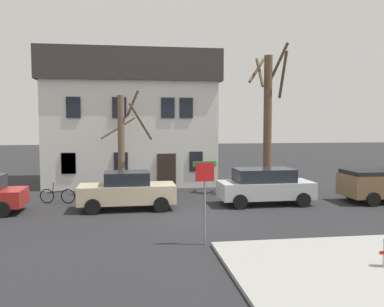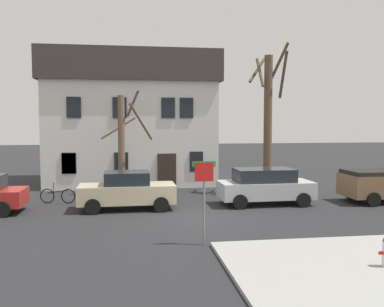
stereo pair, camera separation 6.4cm
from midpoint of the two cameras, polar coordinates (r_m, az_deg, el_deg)
name	(u,v)px [view 1 (the left image)]	position (r m, az deg, el deg)	size (l,w,h in m)	color
ground_plane	(196,217)	(17.33, 0.40, -8.80)	(120.00, 120.00, 0.00)	#262628
building_main	(131,118)	(27.63, -8.45, 4.88)	(10.88, 6.99, 8.30)	white
tree_bare_near	(123,142)	(22.49, -9.63, 1.59)	(2.87, 2.88, 5.71)	brown
tree_bare_mid	(268,118)	(22.94, 10.37, 4.81)	(2.18, 2.09, 8.24)	brown
car_beige_sedan	(127,191)	(18.96, -9.05, -5.09)	(4.34, 2.01, 1.72)	#C6B793
car_silver_wagon	(265,186)	(20.17, 9.95, -4.41)	(4.48, 2.12, 1.73)	#B7BABF
street_sign_pole	(205,186)	(13.18, 1.63, -4.57)	(0.76, 0.07, 2.70)	slate
bicycle_leaning	(57,196)	(21.22, -18.17, -5.58)	(1.73, 0.39, 1.03)	black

